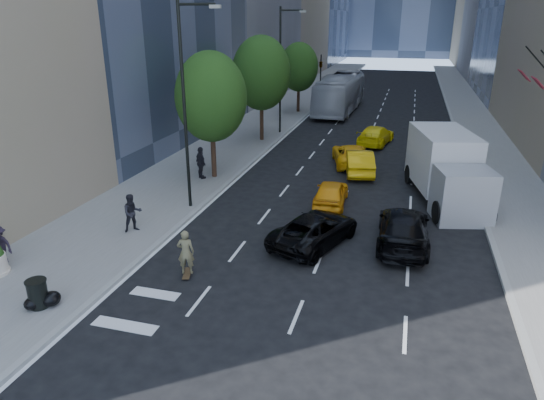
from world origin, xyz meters
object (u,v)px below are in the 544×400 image
(black_sedan_lincoln, at_px, (315,229))
(black_sedan_mercedes, at_px, (403,228))
(skateboarder, at_px, (186,255))
(city_bus, at_px, (340,93))
(trash_can, at_px, (38,294))
(box_truck, at_px, (447,168))

(black_sedan_lincoln, relative_size, black_sedan_mercedes, 0.93)
(skateboarder, relative_size, city_bus, 0.13)
(black_sedan_lincoln, distance_m, trash_can, 10.99)
(black_sedan_mercedes, distance_m, box_truck, 6.70)
(skateboarder, bearing_deg, black_sedan_mercedes, -163.98)
(black_sedan_mercedes, bearing_deg, black_sedan_lincoln, 13.11)
(city_bus, height_order, trash_can, city_bus)
(black_sedan_lincoln, bearing_deg, city_bus, -63.04)
(skateboarder, distance_m, box_truck, 15.06)
(city_bus, relative_size, box_truck, 1.72)
(black_sedan_mercedes, xyz_separation_m, box_truck, (1.97, 6.32, 1.05))
(black_sedan_lincoln, xyz_separation_m, city_bus, (-3.70, 32.30, 1.22))
(black_sedan_mercedes, xyz_separation_m, trash_can, (-11.62, -8.57, -0.14))
(box_truck, bearing_deg, city_bus, 96.90)
(box_truck, distance_m, trash_can, 20.19)
(city_bus, relative_size, trash_can, 14.24)
(black_sedan_mercedes, distance_m, trash_can, 14.44)
(black_sedan_lincoln, xyz_separation_m, black_sedan_mercedes, (3.70, 0.94, 0.09))
(box_truck, xyz_separation_m, trash_can, (-13.58, -14.89, -1.19))
(black_sedan_lincoln, bearing_deg, trash_can, 64.37)
(black_sedan_lincoln, bearing_deg, box_truck, -107.54)
(black_sedan_mercedes, xyz_separation_m, city_bus, (-7.40, 31.35, 1.13))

